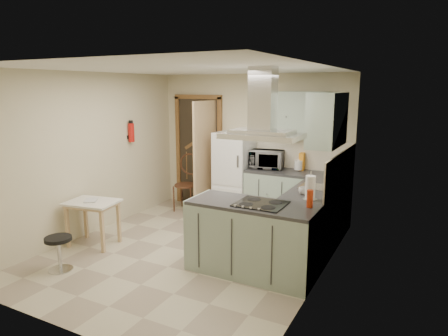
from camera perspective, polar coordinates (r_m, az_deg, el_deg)
The scene contains 28 objects.
floor at distance 5.74m, azimuth -4.84°, elevation -11.84°, with size 4.20×4.20×0.00m, color #B5AB8C.
ceiling at distance 5.28m, azimuth -5.31°, elevation 13.93°, with size 4.20×4.20×0.00m, color silver.
back_wall at distance 7.20m, azimuth 3.98°, elevation 3.32°, with size 3.60×3.60×0.00m, color beige.
left_wall at distance 6.51m, azimuth -18.54°, elevation 1.87°, with size 4.20×4.20×0.00m, color beige.
right_wall at distance 4.67m, azimuth 13.89°, elevation -1.47°, with size 4.20×4.20×0.00m, color beige.
doorway at distance 7.71m, azimuth -3.65°, elevation 2.36°, with size 1.10×0.12×2.10m, color brown.
fridge at distance 7.11m, azimuth 1.47°, elevation -0.86°, with size 0.60×0.60×1.50m, color white.
counter_back at distance 6.86m, azimuth 7.94°, elevation -4.02°, with size 1.08×0.60×0.90m, color #9EB2A0.
counter_right at distance 6.01m, azimuth 13.33°, elevation -6.48°, with size 0.60×1.95×0.90m, color #9EB2A0.
splashback at distance 6.88m, azimuth 11.26°, elevation 1.90°, with size 1.68×0.02×0.50m, color beige.
wall_cabinet_back at distance 6.65m, azimuth 11.01°, elevation 7.66°, with size 0.85×0.35×0.70m, color #9EB2A0.
wall_cabinet_right at distance 5.44m, azimuth 14.57°, elevation 6.69°, with size 0.35×0.90×0.70m, color #9EB2A0.
peninsula at distance 4.98m, azimuth 4.10°, elevation -10.00°, with size 1.55×0.65×0.90m, color #9EB2A0.
hob at distance 4.79m, azimuth 5.28°, elevation -5.11°, with size 0.58×0.50×0.01m, color black.
extractor_hood at distance 4.63m, azimuth 5.47°, elevation 4.60°, with size 0.90×0.55×0.10m, color silver.
sink at distance 5.72m, azimuth 13.11°, elevation -2.63°, with size 0.45×0.40×0.01m, color silver.
fire_extinguisher at distance 7.08m, azimuth -13.10°, elevation 4.95°, with size 0.10×0.10×0.32m, color #B2140F.
drop_leaf_table at distance 6.15m, azimuth -18.15°, elevation -7.49°, with size 0.70×0.53×0.66m, color tan.
bentwood_chair at distance 7.46m, azimuth -5.46°, elevation -2.45°, with size 0.43×0.43×0.96m, color #4A2B18.
stool at distance 5.52m, azimuth -22.47°, elevation -11.21°, with size 0.33×0.33×0.44m, color black.
microwave at distance 6.87m, azimuth 6.12°, elevation 1.24°, with size 0.56×0.38×0.31m, color black.
kettle at distance 6.75m, azimuth 10.59°, elevation 0.42°, with size 0.13×0.13×0.20m, color silver.
cereal_box at distance 6.81m, azimuth 11.07°, elevation 0.92°, with size 0.08×0.19×0.29m, color orange.
soap_bottle at distance 6.22m, azimuth 15.14°, elevation -0.78°, with size 0.08×0.08×0.18m, color silver.
paper_towel at distance 5.03m, azimuth 12.23°, elevation -2.73°, with size 0.12×0.12×0.31m, color white.
cup at distance 5.30m, azimuth 11.25°, elevation -3.20°, with size 0.12×0.12×0.10m, color white.
red_bottle at distance 4.73m, azimuth 12.17°, elevation -4.30°, with size 0.07×0.07×0.21m, color red.
book at distance 6.09m, azimuth -19.30°, elevation -3.99°, with size 0.17×0.23×0.10m, color #9C3435.
Camera 1 is at (2.85, -4.44, 2.27)m, focal length 32.00 mm.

